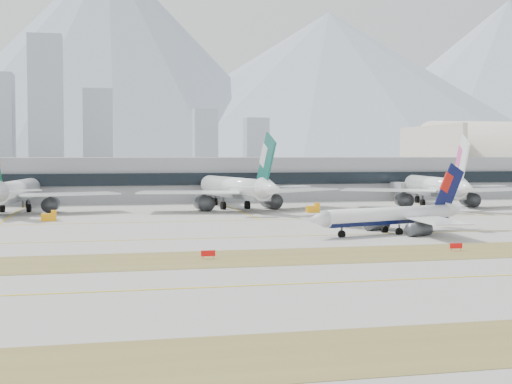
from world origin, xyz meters
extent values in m
plane|color=#A6A29B|center=(0.00, 0.00, 0.00)|extent=(3000.00, 3000.00, 0.00)
cube|color=olive|center=(0.00, -32.00, 0.02)|extent=(360.00, 18.00, 0.06)
cube|color=olive|center=(0.00, -85.00, 0.02)|extent=(360.00, 14.00, 0.06)
cube|color=yellow|center=(0.00, -5.00, 0.03)|extent=(360.00, 0.45, 0.04)
cube|color=yellow|center=(0.00, -55.00, 0.03)|extent=(360.00, 0.45, 0.04)
cube|color=yellow|center=(0.00, 30.00, 0.03)|extent=(360.00, 0.45, 0.04)
cylinder|color=white|center=(31.67, -5.36, 3.72)|extent=(30.51, 12.70, 3.38)
cube|color=black|center=(31.67, -5.36, 2.79)|extent=(29.76, 12.03, 1.52)
cone|color=white|center=(14.68, -10.83, 3.72)|extent=(5.54, 4.67, 3.38)
cone|color=white|center=(49.68, 0.43, 4.15)|extent=(7.59, 5.33, 3.38)
cube|color=white|center=(32.59, 4.79, 3.22)|extent=(16.56, 17.71, 0.20)
cube|color=white|center=(47.11, 4.22, 4.40)|extent=(5.21, 5.60, 0.14)
cylinder|color=#3F4247|center=(31.90, 1.28, 1.35)|extent=(5.69, 4.00, 2.54)
cube|color=#3F4247|center=(31.90, 1.28, 2.37)|extent=(2.12, 0.90, 1.18)
cube|color=white|center=(38.34, -13.08, 3.22)|extent=(8.84, 17.20, 0.20)
cube|color=white|center=(49.80, -4.15, 4.40)|extent=(3.02, 4.75, 0.14)
cylinder|color=#3F4247|center=(35.73, -10.63, 1.35)|extent=(5.69, 4.00, 2.54)
cube|color=#3F4247|center=(35.73, -10.63, 2.37)|extent=(2.12, 0.90, 1.18)
cube|color=#090D39|center=(47.64, -0.23, 8.87)|extent=(8.05, 2.85, 10.60)
cube|color=#B7140C|center=(46.82, -0.49, 10.01)|extent=(3.71, 1.51, 4.54)
cylinder|color=#3F4247|center=(20.47, -8.97, 1.02)|extent=(0.41, 0.41, 2.03)
cylinder|color=black|center=(20.47, -8.97, 0.59)|extent=(1.63, 1.03, 1.52)
cylinder|color=#3F4247|center=(33.16, -7.19, 1.02)|extent=(0.41, 0.41, 2.03)
cylinder|color=black|center=(33.16, -7.19, 0.59)|extent=(1.63, 1.03, 1.52)
cylinder|color=#3F4247|center=(31.82, -3.01, 1.02)|extent=(0.41, 0.41, 2.03)
cylinder|color=black|center=(31.82, -3.01, 0.59)|extent=(1.63, 1.03, 1.52)
cylinder|color=white|center=(-47.67, 69.03, 6.04)|extent=(9.78, 41.83, 5.49)
cube|color=slate|center=(-47.67, 69.03, 4.53)|extent=(8.87, 40.92, 2.47)
cone|color=white|center=(-45.18, 92.82, 6.04)|extent=(6.12, 6.88, 5.49)
cube|color=white|center=(-33.56, 61.43, 5.21)|extent=(28.65, 18.87, 0.33)
cube|color=white|center=(-43.03, 44.79, 7.13)|extent=(8.35, 5.55, 0.22)
cylinder|color=#3F4247|center=(-38.19, 64.67, 2.20)|extent=(4.81, 7.31, 4.12)
cube|color=#3F4247|center=(-38.19, 64.67, 3.84)|extent=(0.71, 2.91, 1.92)
cylinder|color=#3F4247|center=(-46.02, 84.71, 1.65)|extent=(0.66, 0.66, 3.29)
cylinder|color=black|center=(-46.02, 84.71, 0.96)|extent=(1.21, 2.56, 2.47)
cylinder|color=#3F4247|center=(-51.33, 68.26, 1.65)|extent=(0.66, 0.66, 3.29)
cylinder|color=black|center=(-51.33, 68.26, 0.96)|extent=(1.21, 2.56, 2.47)
cylinder|color=#3F4247|center=(-44.24, 67.51, 1.65)|extent=(0.66, 0.66, 3.29)
cylinder|color=black|center=(-44.24, 67.51, 0.96)|extent=(1.21, 2.56, 2.47)
cylinder|color=white|center=(13.58, 66.46, 6.40)|extent=(13.52, 44.32, 5.82)
cube|color=slate|center=(13.58, 66.46, 4.80)|extent=(12.51, 43.30, 2.62)
cone|color=white|center=(9.08, 91.42, 6.40)|extent=(6.92, 7.65, 5.82)
cone|color=white|center=(18.34, 40.01, 7.13)|extent=(7.46, 10.65, 5.82)
cube|color=white|center=(30.18, 62.89, 5.53)|extent=(30.45, 25.72, 0.35)
cube|color=white|center=(25.46, 43.15, 7.56)|extent=(9.20, 7.62, 0.23)
cylinder|color=#3F4247|center=(24.51, 64.83, 2.33)|extent=(5.59, 7.99, 4.36)
cube|color=#3F4247|center=(24.51, 64.83, 4.07)|extent=(0.97, 3.08, 2.04)
cube|color=white|center=(-0.74, 57.32, 5.53)|extent=(29.96, 18.24, 0.35)
cube|color=white|center=(10.57, 40.47, 7.56)|extent=(8.65, 5.34, 0.23)
cylinder|color=#3F4247|center=(3.90, 61.11, 2.33)|extent=(5.59, 7.99, 4.36)
cube|color=#3F4247|center=(3.90, 61.11, 4.07)|extent=(0.97, 3.08, 2.04)
cube|color=#125248|center=(17.80, 43.01, 14.04)|extent=(2.67, 12.07, 15.60)
cube|color=silver|center=(17.58, 44.22, 15.73)|extent=(1.60, 5.51, 6.68)
cylinder|color=#3F4247|center=(10.61, 82.92, 1.75)|extent=(0.70, 0.70, 3.49)
cylinder|color=black|center=(10.61, 82.92, 1.02)|extent=(1.47, 2.76, 2.62)
cylinder|color=#3F4247|center=(10.07, 64.59, 1.75)|extent=(0.70, 0.70, 3.49)
cylinder|color=black|center=(10.07, 64.59, 1.02)|extent=(1.47, 2.76, 2.62)
cylinder|color=#3F4247|center=(17.51, 65.93, 1.75)|extent=(0.70, 0.70, 3.49)
cylinder|color=black|center=(17.51, 65.93, 1.02)|extent=(1.47, 2.76, 2.62)
cylinder|color=white|center=(75.59, 63.14, 6.28)|extent=(11.78, 43.51, 5.71)
cube|color=slate|center=(75.59, 63.14, 4.71)|extent=(10.81, 42.54, 2.57)
cone|color=white|center=(79.12, 87.75, 6.28)|extent=(6.59, 7.33, 5.71)
cone|color=white|center=(71.84, 37.04, 6.99)|extent=(7.01, 10.30, 5.71)
cube|color=white|center=(89.94, 54.68, 5.42)|extent=(29.60, 18.74, 0.34)
cube|color=white|center=(79.44, 37.77, 7.42)|extent=(8.59, 5.50, 0.23)
cylinder|color=#3F4247|center=(85.26, 58.23, 2.28)|extent=(5.26, 7.73, 4.28)
cube|color=#3F4247|center=(85.26, 58.23, 3.99)|extent=(0.85, 3.03, 2.00)
cube|color=white|center=(59.44, 59.06, 5.42)|extent=(29.99, 24.62, 0.34)
cube|color=white|center=(64.75, 39.88, 7.42)|extent=(9.02, 7.29, 0.23)
cylinder|color=#3F4247|center=(64.93, 61.15, 2.28)|extent=(5.26, 7.73, 4.28)
cube|color=#3F4247|center=(64.93, 61.15, 3.99)|extent=(0.85, 3.03, 2.00)
cube|color=white|center=(72.27, 40.01, 13.77)|extent=(2.20, 11.88, 15.30)
cube|color=#EB539B|center=(72.44, 41.19, 15.43)|extent=(1.39, 5.41, 6.55)
cylinder|color=#3F4247|center=(77.92, 79.36, 1.71)|extent=(0.68, 0.68, 3.42)
cylinder|color=black|center=(77.92, 79.36, 1.00)|extent=(1.35, 2.68, 2.57)
cylinder|color=#3F4247|center=(71.75, 62.48, 1.71)|extent=(0.68, 0.68, 3.42)
cylinder|color=black|center=(71.75, 62.48, 1.00)|extent=(1.35, 2.68, 2.57)
cylinder|color=#3F4247|center=(79.09, 61.43, 1.71)|extent=(0.68, 0.68, 3.42)
cylinder|color=black|center=(79.09, 61.43, 1.00)|extent=(1.35, 2.68, 2.57)
cube|color=gray|center=(0.00, 115.00, 7.50)|extent=(280.00, 42.00, 15.00)
cube|color=black|center=(0.00, 93.50, 7.95)|extent=(280.00, 1.20, 4.00)
cube|color=beige|center=(110.00, 135.00, 14.10)|extent=(2.00, 57.00, 27.90)
cube|color=red|center=(-9.09, -32.00, 0.90)|extent=(2.20, 0.15, 0.90)
cylinder|color=orange|center=(-9.89, -32.00, 0.25)|extent=(0.10, 0.10, 0.50)
cylinder|color=orange|center=(-8.29, -32.00, 0.25)|extent=(0.10, 0.10, 0.50)
cube|color=red|center=(32.26, -32.00, 0.90)|extent=(2.20, 0.15, 0.90)
cylinder|color=orange|center=(31.46, -32.00, 0.25)|extent=(0.10, 0.10, 0.50)
cylinder|color=orange|center=(33.06, -32.00, 0.25)|extent=(0.10, 0.10, 0.50)
cube|color=#FFA10D|center=(-37.04, 38.07, 0.90)|extent=(3.50, 2.00, 1.80)
cube|color=#FFA10D|center=(-35.84, 38.07, 2.10)|extent=(1.20, 1.80, 1.00)
cylinder|color=black|center=(-38.24, 37.27, 0.35)|extent=(0.70, 0.30, 0.70)
cylinder|color=black|center=(-38.24, 38.87, 0.35)|extent=(0.70, 0.30, 0.70)
cylinder|color=black|center=(-35.84, 37.27, 0.35)|extent=(0.70, 0.30, 0.70)
cylinder|color=black|center=(-35.84, 38.87, 0.35)|extent=(0.70, 0.30, 0.70)
cube|color=#FFA10D|center=(32.44, 48.98, 0.90)|extent=(3.50, 2.00, 1.80)
cube|color=#FFA10D|center=(33.64, 48.98, 2.10)|extent=(1.20, 1.80, 1.00)
cylinder|color=black|center=(31.24, 48.18, 0.35)|extent=(0.70, 0.30, 0.70)
cylinder|color=black|center=(31.24, 49.78, 0.35)|extent=(0.70, 0.30, 0.70)
cylinder|color=black|center=(33.64, 48.18, 0.35)|extent=(0.70, 0.30, 0.70)
cylinder|color=black|center=(33.64, 49.78, 0.35)|extent=(0.70, 0.30, 0.70)
cube|color=#979EAC|center=(-65.00, 450.00, 55.00)|extent=(26.00, 23.40, 110.00)
cube|color=#979EAC|center=(-25.00, 465.00, 35.00)|extent=(24.00, 21.60, 70.00)
cube|color=#979EAC|center=(65.00, 470.00, 27.50)|extent=(20.00, 18.00, 55.00)
cube|color=#979EAC|center=(110.00, 470.00, 24.00)|extent=(20.00, 18.00, 48.00)
cone|color=#9EA8B7|center=(0.00, 1400.00, 211.50)|extent=(900.00, 900.00, 470.00)
cone|color=#9EA8B7|center=(480.00, 1390.00, 157.50)|extent=(1120.00, 1120.00, 350.00)
cone|color=#9EA8B7|center=(950.00, 1430.00, 184.50)|extent=(1000.00, 1000.00, 410.00)
camera|label=1|loc=(-25.35, -138.92, 15.92)|focal=50.00mm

